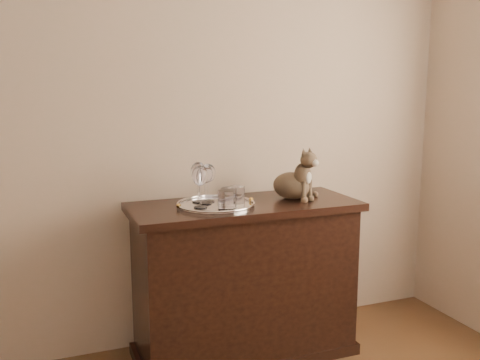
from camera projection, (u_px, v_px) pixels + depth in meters
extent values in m
cube|color=#C2AD92|center=(115.00, 106.00, 2.77)|extent=(4.00, 0.10, 2.70)
cylinder|color=silver|center=(216.00, 205.00, 2.72)|extent=(0.40, 0.40, 0.01)
cylinder|color=white|center=(229.00, 197.00, 2.69)|extent=(0.08, 0.08, 0.09)
cylinder|color=silver|center=(227.00, 200.00, 2.60)|extent=(0.08, 0.08, 0.10)
cylinder|color=silver|center=(237.00, 195.00, 2.75)|extent=(0.08, 0.08, 0.09)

